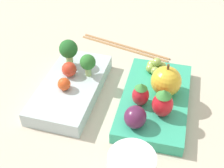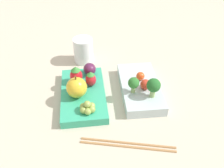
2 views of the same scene
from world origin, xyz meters
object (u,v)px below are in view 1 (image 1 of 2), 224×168
(broccoli_floret_1, at_px, (88,63))
(apple, at_px, (166,81))
(grape_cluster, at_px, (156,67))
(cherry_tomato_0, at_px, (64,84))
(cherry_tomato_1, at_px, (69,69))
(bento_box_fruit, at_px, (155,101))
(strawberry_0, at_px, (141,94))
(strawberry_1, at_px, (163,103))
(chopsticks_pair, at_px, (124,47))
(plum, at_px, (135,117))
(bento_box_savoury, at_px, (71,88))
(broccoli_floret_0, at_px, (68,50))

(broccoli_floret_1, bearing_deg, apple, -92.42)
(grape_cluster, bearing_deg, cherry_tomato_0, 124.51)
(cherry_tomato_0, relative_size, cherry_tomato_1, 0.83)
(bento_box_fruit, bearing_deg, cherry_tomato_1, 86.19)
(apple, bearing_deg, strawberry_0, 136.53)
(grape_cluster, bearing_deg, strawberry_1, -166.33)
(strawberry_0, xyz_separation_m, chopsticks_pair, (0.19, 0.07, -0.04))
(cherry_tomato_0, height_order, cherry_tomato_1, cherry_tomato_1)
(broccoli_floret_1, relative_size, cherry_tomato_1, 1.59)
(plum, bearing_deg, apple, -21.54)
(cherry_tomato_0, bearing_deg, strawberry_0, -88.01)
(bento_box_savoury, height_order, strawberry_1, strawberry_1)
(cherry_tomato_0, relative_size, strawberry_0, 0.52)
(broccoli_floret_1, bearing_deg, chopsticks_pair, -13.33)
(cherry_tomato_1, bearing_deg, bento_box_savoury, -155.36)
(broccoli_floret_1, distance_m, apple, 0.14)
(bento_box_fruit, height_order, broccoli_floret_0, broccoli_floret_0)
(bento_box_fruit, bearing_deg, broccoli_floret_1, 80.90)
(cherry_tomato_1, bearing_deg, broccoli_floret_1, -73.57)
(cherry_tomato_1, height_order, strawberry_0, strawberry_0)
(broccoli_floret_0, bearing_deg, strawberry_0, -113.51)
(bento_box_savoury, distance_m, chopsticks_pair, 0.18)
(strawberry_0, height_order, strawberry_1, strawberry_1)
(cherry_tomato_0, xyz_separation_m, strawberry_1, (-0.01, -0.17, 0.01))
(bento_box_fruit, distance_m, broccoli_floret_0, 0.19)
(bento_box_fruit, distance_m, plum, 0.08)
(broccoli_floret_0, xyz_separation_m, chopsticks_pair, (0.12, -0.08, -0.06))
(broccoli_floret_0, relative_size, broccoli_floret_1, 1.22)
(cherry_tomato_1, bearing_deg, broccoli_floret_0, 20.49)
(apple, height_order, plum, apple)
(bento_box_savoury, distance_m, strawberry_1, 0.18)
(broccoli_floret_0, distance_m, grape_cluster, 0.17)
(strawberry_1, bearing_deg, bento_box_fruit, 22.66)
(bento_box_fruit, height_order, cherry_tomato_0, cherry_tomato_0)
(cherry_tomato_0, bearing_deg, bento_box_savoury, -8.93)
(broccoli_floret_1, height_order, plum, broccoli_floret_1)
(strawberry_0, bearing_deg, cherry_tomato_0, 91.99)
(bento_box_savoury, bearing_deg, strawberry_1, -100.20)
(bento_box_savoury, distance_m, plum, 0.15)
(broccoli_floret_0, distance_m, broccoli_floret_1, 0.05)
(bento_box_savoury, height_order, strawberry_0, strawberry_0)
(cherry_tomato_1, bearing_deg, grape_cluster, -68.01)
(strawberry_0, bearing_deg, plum, -178.07)
(strawberry_1, bearing_deg, cherry_tomato_1, 74.46)
(strawberry_0, bearing_deg, bento_box_fruit, -43.31)
(plum, bearing_deg, broccoli_floret_0, 53.05)
(broccoli_floret_0, bearing_deg, cherry_tomato_0, -166.15)
(broccoli_floret_1, relative_size, chopsticks_pair, 0.21)
(bento_box_fruit, relative_size, strawberry_0, 4.75)
(broccoli_floret_1, relative_size, strawberry_0, 1.00)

